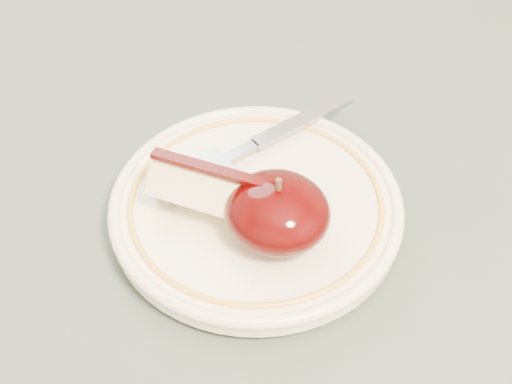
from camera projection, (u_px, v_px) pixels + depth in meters
The scene contains 5 objects.
table at pixel (203, 291), 0.56m from camera, with size 0.90×0.90×0.75m.
plate at pixel (256, 206), 0.48m from camera, with size 0.20×0.20×0.02m.
apple_half at pixel (278, 212), 0.45m from camera, with size 0.07×0.06×0.05m.
apple_wedge at pixel (215, 191), 0.46m from camera, with size 0.09×0.05×0.04m.
fork at pixel (253, 145), 0.51m from camera, with size 0.09×0.16×0.00m.
Camera 1 is at (0.19, -0.27, 1.12)m, focal length 50.00 mm.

